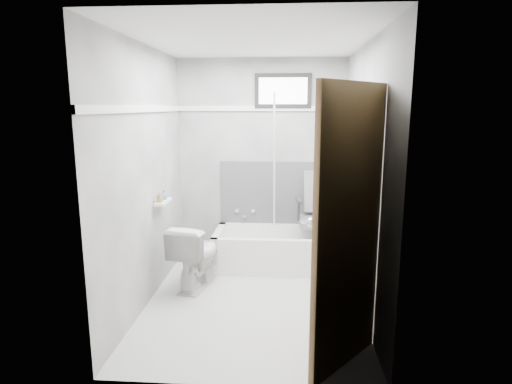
# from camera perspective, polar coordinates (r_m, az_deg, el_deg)

# --- Properties ---
(floor) EXTENTS (2.60, 2.60, 0.00)m
(floor) POSITION_cam_1_polar(r_m,az_deg,el_deg) (4.26, -0.34, -14.25)
(floor) COLOR silver
(floor) RESTS_ON ground
(ceiling) EXTENTS (2.60, 2.60, 0.00)m
(ceiling) POSITION_cam_1_polar(r_m,az_deg,el_deg) (3.89, -0.38, 19.61)
(ceiling) COLOR silver
(ceiling) RESTS_ON floor
(wall_back) EXTENTS (2.00, 0.02, 2.40)m
(wall_back) POSITION_cam_1_polar(r_m,az_deg,el_deg) (5.18, 0.74, 4.22)
(wall_back) COLOR slate
(wall_back) RESTS_ON floor
(wall_front) EXTENTS (2.00, 0.02, 2.40)m
(wall_front) POSITION_cam_1_polar(r_m,az_deg,el_deg) (2.63, -2.53, -2.73)
(wall_front) COLOR slate
(wall_front) RESTS_ON floor
(wall_left) EXTENTS (0.02, 2.60, 2.40)m
(wall_left) POSITION_cam_1_polar(r_m,az_deg,el_deg) (4.10, -14.45, 1.98)
(wall_left) COLOR slate
(wall_left) RESTS_ON floor
(wall_right) EXTENTS (0.02, 2.60, 2.40)m
(wall_right) POSITION_cam_1_polar(r_m,az_deg,el_deg) (3.95, 14.26, 1.66)
(wall_right) COLOR slate
(wall_right) RESTS_ON floor
(bathtub) EXTENTS (1.50, 0.70, 0.42)m
(bathtub) POSITION_cam_1_polar(r_m,az_deg,el_deg) (5.04, 3.10, -7.59)
(bathtub) COLOR white
(bathtub) RESTS_ON floor
(office_chair) EXTENTS (0.60, 0.60, 0.98)m
(office_chair) POSITION_cam_1_polar(r_m,az_deg,el_deg) (4.98, 8.55, -3.10)
(office_chair) COLOR slate
(office_chair) RESTS_ON bathtub
(toilet) EXTENTS (0.52, 0.75, 0.67)m
(toilet) POSITION_cam_1_polar(r_m,az_deg,el_deg) (4.50, -8.04, -8.36)
(toilet) COLOR white
(toilet) RESTS_ON floor
(door) EXTENTS (0.78, 0.78, 2.00)m
(door) POSITION_cam_1_polar(r_m,az_deg,el_deg) (2.77, 18.26, -6.85)
(door) COLOR #51351E
(door) RESTS_ON floor
(window) EXTENTS (0.66, 0.04, 0.40)m
(window) POSITION_cam_1_polar(r_m,az_deg,el_deg) (5.12, 3.62, 13.30)
(window) COLOR black
(window) RESTS_ON wall_back
(backerboard) EXTENTS (1.50, 0.02, 0.78)m
(backerboard) POSITION_cam_1_polar(r_m,az_deg,el_deg) (5.23, 3.46, -0.18)
(backerboard) COLOR #4C4C4F
(backerboard) RESTS_ON wall_back
(trim_back) EXTENTS (2.00, 0.02, 0.06)m
(trim_back) POSITION_cam_1_polar(r_m,az_deg,el_deg) (5.13, 0.75, 11.09)
(trim_back) COLOR white
(trim_back) RESTS_ON wall_back
(trim_left) EXTENTS (0.02, 2.60, 0.06)m
(trim_left) POSITION_cam_1_polar(r_m,az_deg,el_deg) (4.04, -14.71, 10.68)
(trim_left) COLOR white
(trim_left) RESTS_ON wall_left
(pole) EXTENTS (0.02, 0.51, 1.89)m
(pole) POSITION_cam_1_polar(r_m,az_deg,el_deg) (4.96, 2.45, 2.14)
(pole) COLOR silver
(pole) RESTS_ON bathtub
(shelf) EXTENTS (0.10, 0.32, 0.02)m
(shelf) POSITION_cam_1_polar(r_m,az_deg,el_deg) (4.39, -12.26, -1.29)
(shelf) COLOR white
(shelf) RESTS_ON wall_left
(soap_bottle_a) EXTENTS (0.06, 0.06, 0.11)m
(soap_bottle_a) POSITION_cam_1_polar(r_m,az_deg,el_deg) (4.31, -12.72, -0.67)
(soap_bottle_a) COLOR #95814A
(soap_bottle_a) RESTS_ON shelf
(soap_bottle_b) EXTENTS (0.11, 0.11, 0.10)m
(soap_bottle_b) POSITION_cam_1_polar(r_m,az_deg,el_deg) (4.44, -12.20, -0.37)
(soap_bottle_b) COLOR slate
(soap_bottle_b) RESTS_ON shelf
(faucet) EXTENTS (0.26, 0.10, 0.16)m
(faucet) POSITION_cam_1_polar(r_m,az_deg,el_deg) (5.29, -1.46, -2.81)
(faucet) COLOR silver
(faucet) RESTS_ON wall_back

